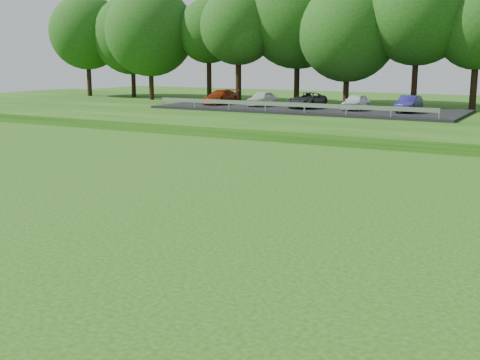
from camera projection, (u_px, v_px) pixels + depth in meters
The scene contains 1 object.
parking_lot at pixel (303, 104), 47.59m from camera, with size 24.00×9.00×1.38m.
Camera 1 is at (-5.37, -11.39, 4.69)m, focal length 45.00 mm.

